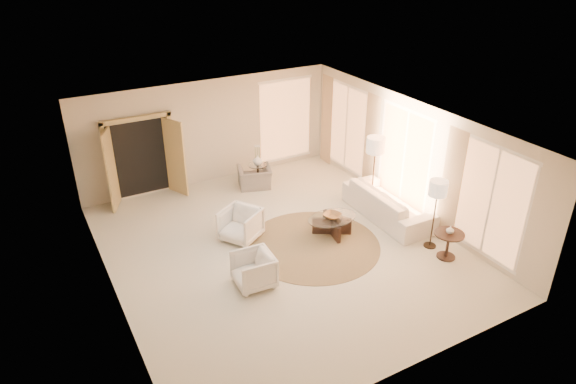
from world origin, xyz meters
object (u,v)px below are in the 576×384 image
coffee_table (332,224)px  floor_lamp_near (376,148)px  armchair_right (254,269)px  floor_lamp_far (438,191)px  armchair_left (240,223)px  bowl (332,216)px  end_vase (450,230)px  end_table (448,241)px  sofa (388,203)px  side_table (258,173)px  side_vase (258,160)px  accent_chair (254,174)px

coffee_table → floor_lamp_near: (1.61, 0.64, 1.29)m
armchair_right → floor_lamp_far: 4.14m
armchair_left → floor_lamp_near: size_ratio=0.44×
bowl → end_vase: size_ratio=2.26×
end_table → sofa: bearing=90.0°
armchair_right → side_table: bearing=156.9°
sofa → end_table: 1.97m
end_vase → side_vase: 5.44m
armchair_right → armchair_left: bearing=168.1°
coffee_table → bowl: size_ratio=4.04×
accent_chair → side_vase: (0.15, 0.09, 0.35)m
armchair_right → side_vase: (2.03, 3.95, 0.35)m
floor_lamp_near → side_table: bearing=128.1°
bowl → floor_lamp_far: bearing=-42.5°
sofa → side_vase: (-1.94, 3.11, 0.36)m
end_table → side_table: 5.44m
side_vase → end_table: bearing=-69.1°
armchair_left → floor_lamp_far: size_ratio=0.51×
armchair_right → side_vase: 4.46m
sofa → end_vase: bearing=-178.5°
bowl → side_vase: (-0.33, 3.12, 0.25)m
armchair_left → end_vase: armchair_left is taller
side_vase → floor_lamp_far: bearing=-67.1°
sofa → armchair_right: 4.06m
armchair_right → floor_lamp_far: bearing=84.8°
side_vase → armchair_left: bearing=-124.1°
end_table → bowl: end_table is taller
armchair_right → side_vase: side_vase is taller
floor_lamp_near → end_vase: (0.00, -2.60, -0.89)m
side_table → floor_lamp_near: 3.37m
accent_chair → side_vase: 0.39m
bowl → end_vase: end_vase is taller
sofa → armchair_right: armchair_right is taller
coffee_table → floor_lamp_far: (1.61, -1.48, 1.08)m
side_table → end_vase: size_ratio=3.49×
side_vase → armchair_right: bearing=-117.2°
accent_chair → bowl: size_ratio=2.25×
sofa → end_vase: (0.00, -1.97, 0.31)m
end_vase → side_vase: side_vase is taller
bowl → end_vase: bearing=-50.7°
floor_lamp_near → bowl: (-1.61, -0.64, -1.08)m
side_table → side_vase: bearing=180.0°
floor_lamp_far → side_vase: bearing=112.9°
armchair_left → floor_lamp_far: bearing=24.4°
sofa → coffee_table: sofa is taller
armchair_left → armchair_right: 1.72m
sofa → floor_lamp_near: floor_lamp_near is taller
side_vase → bowl: bearing=-83.9°
armchair_right → end_table: 4.13m
floor_lamp_far → end_vase: (-0.00, -0.49, -0.68)m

